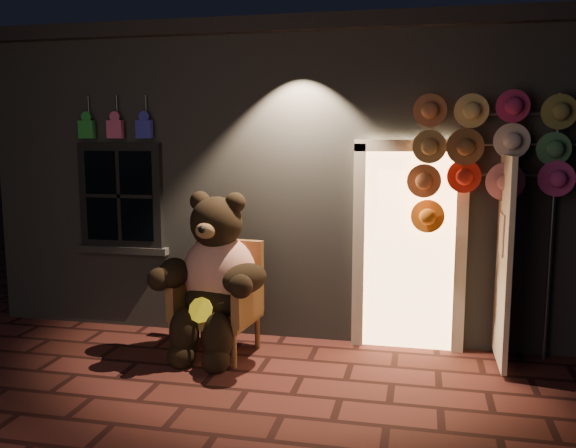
% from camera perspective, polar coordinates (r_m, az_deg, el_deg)
% --- Properties ---
extents(ground, '(60.00, 60.00, 0.00)m').
position_cam_1_polar(ground, '(5.59, -3.93, -15.26)').
color(ground, '#592622').
rests_on(ground, ground).
extents(shop_building, '(7.30, 5.95, 3.51)m').
position_cam_1_polar(shop_building, '(9.03, 3.10, 5.10)').
color(shop_building, slate).
rests_on(shop_building, ground).
extents(wicker_armchair, '(0.86, 0.80, 1.15)m').
position_cam_1_polar(wicker_armchair, '(6.39, -6.31, -6.83)').
color(wicker_armchair, '#905D37').
rests_on(wicker_armchair, ground).
extents(teddy_bear, '(1.23, 1.01, 1.71)m').
position_cam_1_polar(teddy_bear, '(6.20, -6.87, -4.99)').
color(teddy_bear, '#BB3214').
rests_on(teddy_bear, ground).
extents(hat_rack, '(1.67, 0.22, 2.65)m').
position_cam_1_polar(hat_rack, '(6.22, 18.12, 6.40)').
color(hat_rack, '#59595E').
rests_on(hat_rack, ground).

